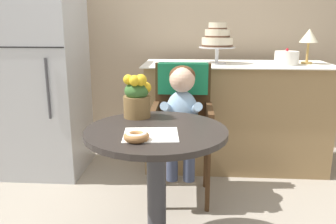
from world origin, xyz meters
The scene contains 12 objects.
back_wall centered at (0.00, 1.85, 1.35)m, with size 4.80×0.10×2.70m, color tan.
cafe_table centered at (0.00, 0.00, 0.51)m, with size 0.72×0.72×0.72m.
wicker_chair centered at (0.11, 0.75, 0.64)m, with size 0.42×0.45×0.95m.
seated_child centered at (0.11, 0.60, 0.68)m, with size 0.27×0.32×0.73m.
paper_napkin centered at (-0.01, -0.10, 0.72)m, with size 0.26×0.23×0.00m, color white.
donut_front centered at (-0.07, -0.18, 0.74)m, with size 0.12×0.12×0.04m.
flower_vase centered at (-0.13, 0.22, 0.84)m, with size 0.16×0.15×0.25m.
display_counter centered at (0.55, 1.30, 0.45)m, with size 1.56×0.62×0.90m.
tiered_cake_stand centered at (0.38, 1.30, 1.10)m, with size 0.30×0.30×0.33m.
round_layer_cake centered at (0.94, 1.25, 0.95)m, with size 0.19×0.19×0.13m.
table_lamp centered at (1.12, 1.33, 1.12)m, with size 0.15×0.15×0.28m.
refrigerator centered at (-1.05, 1.10, 0.85)m, with size 0.64×0.63×1.70m.
Camera 1 is at (0.18, -1.68, 1.24)m, focal length 37.64 mm.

